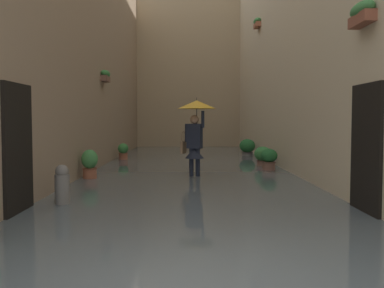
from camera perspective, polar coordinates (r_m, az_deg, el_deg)
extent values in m
plane|color=gray|center=(13.77, -0.31, -3.51)|extent=(60.00, 60.00, 0.00)
cube|color=#515B60|center=(13.76, -0.31, -3.24)|extent=(6.44, 26.05, 0.13)
cube|color=black|center=(7.47, 22.08, -0.98)|extent=(0.08, 1.10, 2.20)
cube|color=brown|center=(7.68, 21.56, 15.05)|extent=(0.20, 0.70, 0.18)
ellipsoid|color=#428947|center=(7.72, 21.59, 16.22)|extent=(0.28, 0.76, 0.24)
cube|color=#9E563D|center=(17.99, 8.62, 15.27)|extent=(0.20, 0.70, 0.18)
ellipsoid|color=#387F3D|center=(18.02, 8.63, 15.76)|extent=(0.28, 0.76, 0.24)
cube|color=gray|center=(14.36, -15.73, 12.94)|extent=(1.80, 24.05, 8.13)
cube|color=black|center=(7.44, -22.06, -1.00)|extent=(0.08, 1.10, 2.20)
cube|color=brown|center=(14.35, -11.38, 8.45)|extent=(0.20, 0.70, 0.18)
ellipsoid|color=#387F3D|center=(14.36, -11.39, 9.09)|extent=(0.28, 0.76, 0.24)
cube|color=tan|center=(24.75, -0.49, 9.51)|extent=(9.24, 1.80, 8.64)
cube|color=#2D2319|center=(11.47, -0.08, -4.62)|extent=(0.19, 0.26, 0.10)
cylinder|color=#1E2333|center=(11.41, -0.08, -2.48)|extent=(0.16, 0.16, 0.76)
cube|color=#2D2319|center=(11.40, 0.76, -4.67)|extent=(0.19, 0.26, 0.10)
cylinder|color=#1E2333|center=(11.35, 0.77, -2.51)|extent=(0.16, 0.16, 0.76)
cube|color=#1E2333|center=(11.33, 0.34, 1.05)|extent=(0.43, 0.35, 0.65)
cone|color=#1E2333|center=(11.36, 0.34, -1.18)|extent=(0.65, 0.65, 0.28)
sphere|color=tan|center=(11.32, 0.34, 3.25)|extent=(0.23, 0.23, 0.23)
cylinder|color=#1E2333|center=(11.24, 1.44, 3.29)|extent=(0.11, 0.11, 0.44)
cylinder|color=#1E2333|center=(11.42, -0.73, 1.48)|extent=(0.11, 0.11, 0.48)
cylinder|color=black|center=(11.30, 0.63, 3.97)|extent=(0.02, 0.02, 0.51)
cone|color=gold|center=(11.31, 0.63, 5.25)|extent=(1.02, 1.02, 0.22)
cylinder|color=black|center=(11.32, 0.63, 5.96)|extent=(0.01, 0.01, 0.08)
cube|color=#8C6B4C|center=(11.45, -1.14, -0.45)|extent=(0.16, 0.28, 0.32)
torus|color=#8C6B4C|center=(11.43, -1.14, 0.95)|extent=(0.13, 0.29, 0.30)
cylinder|color=brown|center=(12.94, 10.12, -3.19)|extent=(0.38, 0.38, 0.36)
torus|color=brown|center=(12.92, 10.13, -2.40)|extent=(0.41, 0.41, 0.04)
ellipsoid|color=#23602D|center=(12.90, 10.14, -1.51)|extent=(0.50, 0.50, 0.40)
cylinder|color=#9E563D|center=(16.36, -9.09, -1.87)|extent=(0.33, 0.33, 0.35)
torus|color=brown|center=(16.34, -9.09, -1.27)|extent=(0.36, 0.36, 0.04)
ellipsoid|color=#387F3D|center=(16.33, -9.10, -0.59)|extent=(0.39, 0.39, 0.39)
cylinder|color=#9E563D|center=(11.28, -13.36, -4.13)|extent=(0.34, 0.34, 0.38)
torus|color=brown|center=(11.26, -13.38, -3.19)|extent=(0.38, 0.38, 0.04)
ellipsoid|color=#428947|center=(11.24, -13.39, -1.95)|extent=(0.42, 0.42, 0.49)
cylinder|color=brown|center=(14.17, 9.35, -2.79)|extent=(0.39, 0.39, 0.28)
torus|color=brown|center=(14.16, 9.36, -2.23)|extent=(0.42, 0.42, 0.04)
ellipsoid|color=#387F3D|center=(14.14, 9.36, -1.29)|extent=(0.56, 0.56, 0.47)
cylinder|color=#66605B|center=(17.90, 7.32, -1.55)|extent=(0.43, 0.43, 0.26)
torus|color=#56524E|center=(17.89, 7.33, -1.12)|extent=(0.47, 0.47, 0.04)
ellipsoid|color=#23602D|center=(17.87, 7.33, -0.23)|extent=(0.64, 0.64, 0.56)
cylinder|color=slate|center=(8.00, -16.78, -6.20)|extent=(0.26, 0.26, 0.65)
sphere|color=slate|center=(7.95, -16.83, -3.47)|extent=(0.23, 0.23, 0.23)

